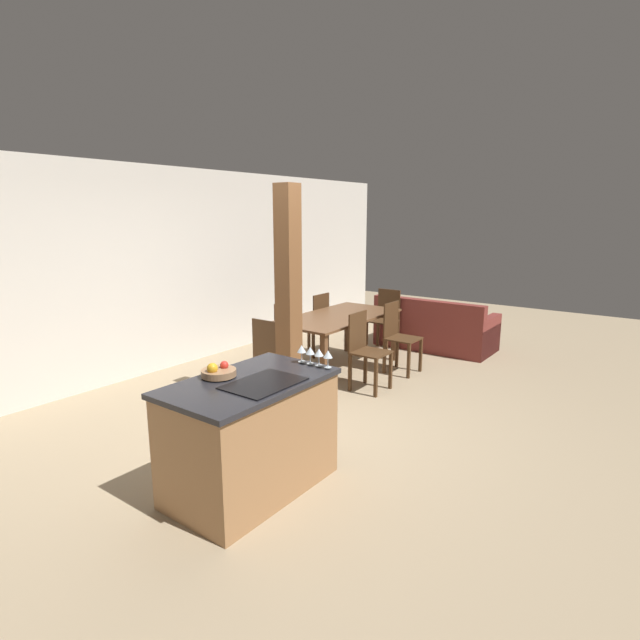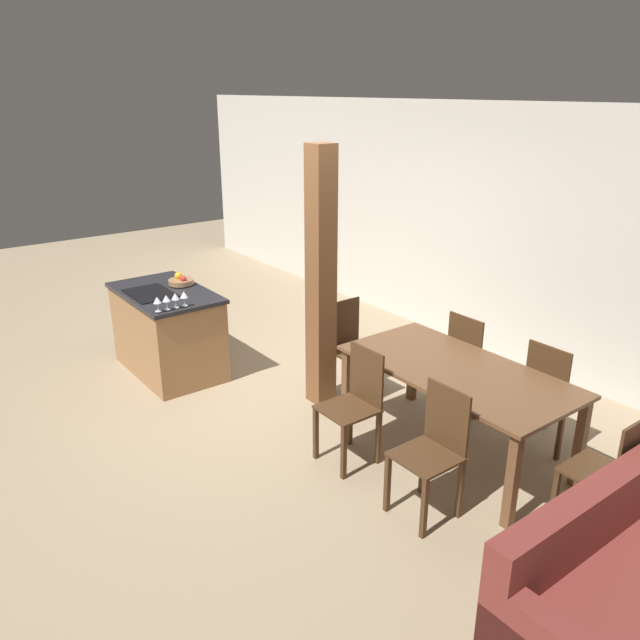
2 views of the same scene
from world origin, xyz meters
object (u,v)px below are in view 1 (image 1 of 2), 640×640
object	(u,v)px
dining_chair_far_left	(278,333)
couch	(434,331)
dining_chair_near_left	(366,349)
dining_chair_foot_end	(385,318)
timber_post	(288,299)
wine_glass_near	(328,355)
wine_glass_middle	(319,353)
wine_glass_end	(302,349)
dining_chair_near_right	(398,336)
fruit_bowl	(218,372)
dining_chair_head_end	(273,356)
dining_chair_far_right	(315,322)
wine_glass_far	(310,351)
dining_table	(338,322)
kitchen_island	(251,435)

from	to	relation	value
dining_chair_far_left	couch	distance (m)	2.62
dining_chair_near_left	dining_chair_foot_end	distance (m)	1.86
dining_chair_far_left	dining_chair_near_left	bearing A→B (deg)	90.00
couch	timber_post	distance (m)	3.36
wine_glass_near	wine_glass_middle	world-z (taller)	same
couch	timber_post	xyz separation A→B (m)	(-3.22, 0.29, 0.92)
wine_glass_end	couch	world-z (taller)	wine_glass_end
dining_chair_near_right	couch	world-z (taller)	dining_chair_near_right
fruit_bowl	dining_chair_head_end	world-z (taller)	fruit_bowl
fruit_bowl	dining_chair_near_left	world-z (taller)	fruit_bowl
dining_chair_far_right	couch	bearing A→B (deg)	137.84
wine_glass_near	dining_chair_far_right	size ratio (longest dim) A/B	0.15
dining_chair_near_right	couch	bearing A→B (deg)	4.09
wine_glass_end	timber_post	bearing A→B (deg)	44.55
dining_chair_head_end	dining_chair_foot_end	bearing A→B (deg)	-90.00
wine_glass_far	dining_chair_near_right	xyz separation A→B (m)	(2.72, 0.61, -0.50)
wine_glass_near	dining_chair_foot_end	bearing A→B (deg)	22.33
wine_glass_far	wine_glass_end	world-z (taller)	same
fruit_bowl	dining_table	size ratio (longest dim) A/B	0.14
dining_chair_foot_end	wine_glass_near	bearing A→B (deg)	-67.67
dining_chair_near_left	dining_chair_near_right	distance (m)	0.84
fruit_bowl	dining_chair_foot_end	size ratio (longest dim) A/B	0.28
wine_glass_end	dining_chair_near_right	distance (m)	2.82
fruit_bowl	dining_chair_far_left	size ratio (longest dim) A/B	0.28
dining_table	couch	xyz separation A→B (m)	(1.85, -0.59, -0.38)
wine_glass_far	dining_chair_far_right	world-z (taller)	wine_glass_far
wine_glass_end	wine_glass_near	bearing A→B (deg)	-90.00
dining_chair_foot_end	couch	size ratio (longest dim) A/B	0.53
couch	wine_glass_end	bearing A→B (deg)	98.64
dining_chair_near_right	dining_chair_far_left	bearing A→B (deg)	121.05
wine_glass_far	dining_chair_foot_end	xyz separation A→B (m)	(3.61, 1.30, -0.50)
dining_chair_near_left	dining_chair_far_left	xyz separation A→B (m)	(0.00, 1.39, 0.00)
wine_glass_far	timber_post	size ratio (longest dim) A/B	0.06
wine_glass_end	dining_chair_near_left	xyz separation A→B (m)	(1.88, 0.52, -0.50)
dining_table	dining_chair_far_left	world-z (taller)	dining_chair_far_left
fruit_bowl	timber_post	bearing A→B (deg)	21.85
wine_glass_middle	dining_chair_far_right	size ratio (longest dim) A/B	0.15
wine_glass_middle	couch	size ratio (longest dim) A/B	0.08
wine_glass_end	dining_chair_far_right	bearing A→B (deg)	35.10
dining_chair_near_left	dining_chair_foot_end	size ratio (longest dim) A/B	1.00
wine_glass_far	dining_table	bearing A→B (deg)	29.54
kitchen_island	wine_glass_far	world-z (taller)	wine_glass_far
wine_glass_far	dining_table	size ratio (longest dim) A/B	0.08
dining_chair_near_right	dining_table	bearing A→B (deg)	121.05
fruit_bowl	dining_chair_near_right	xyz separation A→B (m)	(3.38, 0.24, -0.43)
dining_chair_near_left	dining_chair_far_right	size ratio (longest dim) A/B	1.00
fruit_bowl	dining_table	bearing A→B (deg)	17.62
wine_glass_near	timber_post	distance (m)	1.51
wine_glass_middle	dining_chair_far_left	size ratio (longest dim) A/B	0.15
wine_glass_near	dining_chair_head_end	world-z (taller)	wine_glass_near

